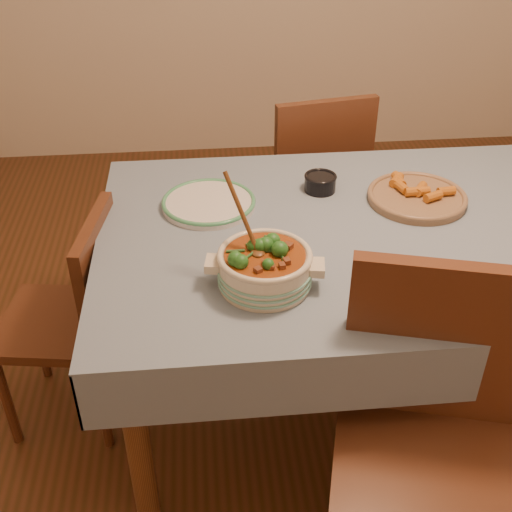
{
  "coord_description": "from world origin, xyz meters",
  "views": [
    {
      "loc": [
        -0.52,
        -1.61,
        1.79
      ],
      "look_at": [
        -0.39,
        -0.24,
        0.84
      ],
      "focal_mm": 45.0,
      "sensor_mm": 36.0,
      "label": 1
    }
  ],
  "objects_px": {
    "white_plate": "(209,203)",
    "condiment_bowl": "(320,182)",
    "chair_near": "(429,430)",
    "stew_casserole": "(265,265)",
    "fried_plate": "(417,196)",
    "dining_table": "(373,253)",
    "chair_left": "(77,312)",
    "chair_far": "(313,178)"
  },
  "relations": [
    {
      "from": "white_plate",
      "to": "condiment_bowl",
      "type": "relative_size",
      "value": 2.61
    },
    {
      "from": "chair_near",
      "to": "condiment_bowl",
      "type": "bearing_deg",
      "value": 113.9
    },
    {
      "from": "stew_casserole",
      "to": "chair_near",
      "type": "bearing_deg",
      "value": -43.7
    },
    {
      "from": "stew_casserole",
      "to": "fried_plate",
      "type": "distance_m",
      "value": 0.67
    },
    {
      "from": "stew_casserole",
      "to": "condiment_bowl",
      "type": "relative_size",
      "value": 2.62
    },
    {
      "from": "stew_casserole",
      "to": "chair_near",
      "type": "xyz_separation_m",
      "value": [
        0.37,
        -0.35,
        -0.27
      ]
    },
    {
      "from": "condiment_bowl",
      "to": "chair_near",
      "type": "bearing_deg",
      "value": -81.45
    },
    {
      "from": "fried_plate",
      "to": "chair_near",
      "type": "bearing_deg",
      "value": -102.8
    },
    {
      "from": "condiment_bowl",
      "to": "chair_near",
      "type": "relative_size",
      "value": 0.13
    },
    {
      "from": "fried_plate",
      "to": "chair_near",
      "type": "distance_m",
      "value": 0.8
    },
    {
      "from": "dining_table",
      "to": "white_plate",
      "type": "height_order",
      "value": "white_plate"
    },
    {
      "from": "condiment_bowl",
      "to": "white_plate",
      "type": "bearing_deg",
      "value": -169.01
    },
    {
      "from": "white_plate",
      "to": "stew_casserole",
      "type": "bearing_deg",
      "value": -72.86
    },
    {
      "from": "white_plate",
      "to": "chair_left",
      "type": "distance_m",
      "value": 0.56
    },
    {
      "from": "chair_near",
      "to": "chair_left",
      "type": "xyz_separation_m",
      "value": [
        -0.95,
        0.67,
        -0.09
      ]
    },
    {
      "from": "fried_plate",
      "to": "condiment_bowl",
      "type": "bearing_deg",
      "value": 160.86
    },
    {
      "from": "white_plate",
      "to": "condiment_bowl",
      "type": "distance_m",
      "value": 0.38
    },
    {
      "from": "stew_casserole",
      "to": "chair_near",
      "type": "height_order",
      "value": "stew_casserole"
    },
    {
      "from": "chair_near",
      "to": "chair_left",
      "type": "height_order",
      "value": "chair_near"
    },
    {
      "from": "dining_table",
      "to": "chair_near",
      "type": "relative_size",
      "value": 1.75
    },
    {
      "from": "dining_table",
      "to": "chair_near",
      "type": "xyz_separation_m",
      "value": [
        0.0,
        -0.6,
        -0.12
      ]
    },
    {
      "from": "stew_casserole",
      "to": "chair_left",
      "type": "relative_size",
      "value": 0.4
    },
    {
      "from": "dining_table",
      "to": "fried_plate",
      "type": "xyz_separation_m",
      "value": [
        0.17,
        0.15,
        0.11
      ]
    },
    {
      "from": "chair_left",
      "to": "white_plate",
      "type": "bearing_deg",
      "value": 113.19
    },
    {
      "from": "white_plate",
      "to": "fried_plate",
      "type": "distance_m",
      "value": 0.67
    },
    {
      "from": "chair_near",
      "to": "dining_table",
      "type": "bearing_deg",
      "value": 105.51
    },
    {
      "from": "chair_far",
      "to": "stew_casserole",
      "type": "bearing_deg",
      "value": 62.67
    },
    {
      "from": "fried_plate",
      "to": "chair_left",
      "type": "xyz_separation_m",
      "value": [
        -1.12,
        -0.08,
        -0.32
      ]
    },
    {
      "from": "dining_table",
      "to": "chair_left",
      "type": "relative_size",
      "value": 2.1
    },
    {
      "from": "dining_table",
      "to": "white_plate",
      "type": "bearing_deg",
      "value": 159.94
    },
    {
      "from": "fried_plate",
      "to": "white_plate",
      "type": "bearing_deg",
      "value": 177.32
    },
    {
      "from": "fried_plate",
      "to": "chair_near",
      "type": "height_order",
      "value": "chair_near"
    },
    {
      "from": "chair_near",
      "to": "chair_left",
      "type": "bearing_deg",
      "value": 160.27
    },
    {
      "from": "condiment_bowl",
      "to": "chair_near",
      "type": "distance_m",
      "value": 0.9
    },
    {
      "from": "condiment_bowl",
      "to": "chair_near",
      "type": "xyz_separation_m",
      "value": [
        0.13,
        -0.85,
        -0.24
      ]
    },
    {
      "from": "condiment_bowl",
      "to": "chair_left",
      "type": "bearing_deg",
      "value": -167.05
    },
    {
      "from": "condiment_bowl",
      "to": "chair_far",
      "type": "height_order",
      "value": "chair_far"
    },
    {
      "from": "chair_near",
      "to": "chair_left",
      "type": "distance_m",
      "value": 1.16
    },
    {
      "from": "dining_table",
      "to": "stew_casserole",
      "type": "bearing_deg",
      "value": -146.04
    },
    {
      "from": "dining_table",
      "to": "stew_casserole",
      "type": "xyz_separation_m",
      "value": [
        -0.37,
        -0.25,
        0.15
      ]
    },
    {
      "from": "dining_table",
      "to": "fried_plate",
      "type": "height_order",
      "value": "fried_plate"
    },
    {
      "from": "dining_table",
      "to": "chair_far",
      "type": "bearing_deg",
      "value": 92.52
    }
  ]
}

